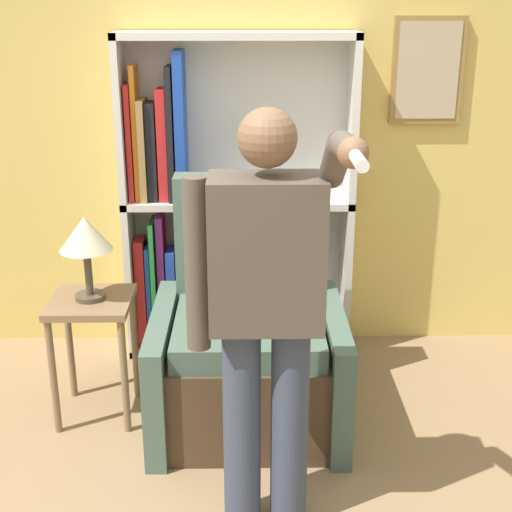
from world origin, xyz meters
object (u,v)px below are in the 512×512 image
at_px(armchair, 248,348).
at_px(table_lamp, 85,238).
at_px(side_table, 93,323).
at_px(bookcase, 209,206).
at_px(person_standing, 266,306).

relative_size(armchair, table_lamp, 2.85).
relative_size(side_table, table_lamp, 1.53).
bearing_deg(armchair, bookcase, 106.42).
bearing_deg(armchair, side_table, 178.44).
distance_m(bookcase, armchair, 0.96).
height_order(bookcase, armchair, bookcase).
bearing_deg(bookcase, side_table, -126.69).
distance_m(person_standing, table_lamp, 1.19).
distance_m(bookcase, table_lamp, 0.93).
distance_m(bookcase, side_table, 1.01).
relative_size(bookcase, armchair, 1.56).
height_order(person_standing, side_table, person_standing).
relative_size(bookcase, side_table, 2.91).
bearing_deg(table_lamp, armchair, -1.56).
bearing_deg(person_standing, table_lamp, 135.27).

